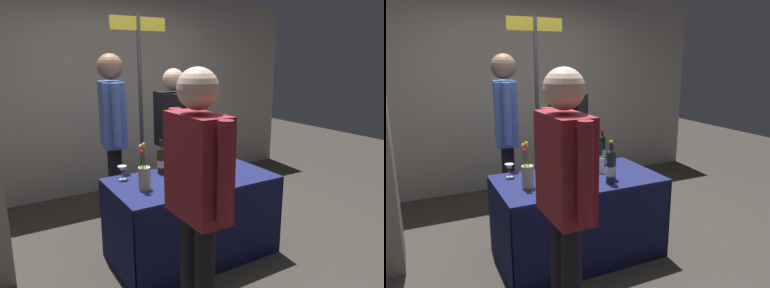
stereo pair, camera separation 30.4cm
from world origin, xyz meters
The scene contains 16 objects.
ground_plane centered at (0.00, 0.00, 0.00)m, with size 12.00×12.00×0.00m, color #38332D.
back_partition centered at (0.00, 2.07, 1.29)m, with size 5.67×0.12×2.57m, color #9E998E.
tasting_table centered at (0.00, 0.00, 0.51)m, with size 1.41×0.78×0.73m.
featured_wine_bottle centered at (0.30, 0.18, 0.86)m, with size 0.08×0.08×0.30m.
display_bottle_0 centered at (-0.10, 0.15, 0.88)m, with size 0.07×0.07×0.36m.
display_bottle_1 centered at (0.40, 0.29, 0.88)m, with size 0.07×0.07×0.34m.
display_bottle_2 centered at (-0.17, 0.25, 0.86)m, with size 0.08×0.08×0.31m.
display_bottle_3 centered at (0.18, -0.25, 0.88)m, with size 0.07×0.07×0.36m.
display_bottle_4 centered at (0.24, -0.15, 0.86)m, with size 0.08×0.08×0.32m.
wine_glass_near_vendor centered at (-0.54, 0.26, 0.82)m, with size 0.08×0.08×0.12m.
flower_vase centered at (-0.47, -0.05, 0.85)m, with size 0.10×0.10×0.38m.
brochure_stand centered at (0.20, 0.05, 0.80)m, with size 0.16×0.01×0.14m, color silver.
vendor_presenter centered at (0.22, 0.73, 0.99)m, with size 0.26×0.64×1.64m.
vendor_assistant centered at (-0.40, 0.84, 1.08)m, with size 0.27×0.55×1.79m.
taster_foreground_right centered at (-0.51, -0.90, 1.02)m, with size 0.23×0.59×1.70m.
booth_signpost centered at (0.04, 1.17, 1.35)m, with size 0.63×0.04×2.20m.
Camera 1 is at (-1.53, -2.53, 1.74)m, focal length 33.53 mm.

